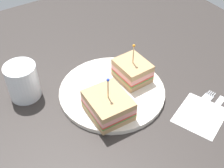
{
  "coord_description": "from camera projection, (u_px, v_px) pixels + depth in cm",
  "views": [
    {
      "loc": [
        -29.2,
        -45.34,
        53.14
      ],
      "look_at": [
        0.0,
        0.0,
        3.15
      ],
      "focal_mm": 48.27,
      "sensor_mm": 36.0,
      "label": 1
    }
  ],
  "objects": [
    {
      "name": "ground_plane",
      "position": [
        112.0,
        96.0,
        0.76
      ],
      "size": [
        112.47,
        112.47,
        2.0
      ],
      "primitive_type": "cube",
      "color": "#2D2826"
    },
    {
      "name": "knife",
      "position": [
        213.0,
        110.0,
        0.71
      ],
      "size": [
        12.57,
        4.96,
        0.35
      ],
      "color": "silver",
      "rests_on": "ground_plane"
    },
    {
      "name": "sandwich_half_back",
      "position": [
        132.0,
        71.0,
        0.76
      ],
      "size": [
        7.47,
        8.81,
        10.65
      ],
      "color": "tan",
      "rests_on": "plate"
    },
    {
      "name": "sandwich_half_front",
      "position": [
        108.0,
        105.0,
        0.68
      ],
      "size": [
        9.04,
        10.45,
        10.57
      ],
      "color": "tan",
      "rests_on": "plate"
    },
    {
      "name": "drink_glass",
      "position": [
        23.0,
        83.0,
        0.73
      ],
      "size": [
        7.62,
        7.62,
        9.09
      ],
      "color": "beige",
      "rests_on": "ground_plane"
    },
    {
      "name": "fork",
      "position": [
        203.0,
        102.0,
        0.73
      ],
      "size": [
        12.97,
        4.51,
        0.35
      ],
      "color": "silver",
      "rests_on": "ground_plane"
    },
    {
      "name": "napkin",
      "position": [
        200.0,
        115.0,
        0.7
      ],
      "size": [
        14.25,
        13.65,
        0.15
      ],
      "primitive_type": "cube",
      "rotation": [
        0.0,
        0.0,
        6.68
      ],
      "color": "white",
      "rests_on": "ground_plane"
    },
    {
      "name": "plate",
      "position": [
        112.0,
        92.0,
        0.75
      ],
      "size": [
        26.34,
        26.34,
        1.15
      ],
      "primitive_type": "cylinder",
      "color": "silver",
      "rests_on": "ground_plane"
    }
  ]
}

